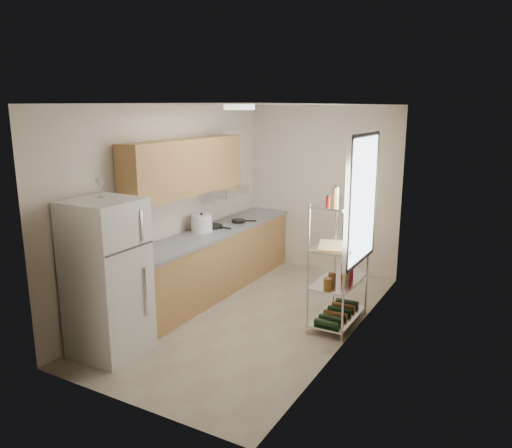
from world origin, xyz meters
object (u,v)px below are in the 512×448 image
at_px(frying_pan_large, 214,226).
at_px(cutting_board, 335,247).
at_px(rice_cooker, 202,223).
at_px(refrigerator, 107,278).
at_px(espresso_machine, 354,226).

bearing_deg(frying_pan_large, cutting_board, -12.03).
bearing_deg(frying_pan_large, rice_cooker, -93.92).
xyz_separation_m(refrigerator, rice_cooker, (-0.14, 1.91, 0.18)).
relative_size(refrigerator, cutting_board, 3.58).
distance_m(refrigerator, frying_pan_large, 2.17).
relative_size(refrigerator, frying_pan_large, 6.75).
distance_m(cutting_board, espresso_machine, 0.55).
bearing_deg(rice_cooker, espresso_machine, 7.61).
distance_m(rice_cooker, espresso_machine, 2.09).
xyz_separation_m(refrigerator, frying_pan_large, (-0.11, 2.16, 0.09)).
height_order(rice_cooker, cutting_board, rice_cooker).
relative_size(rice_cooker, espresso_machine, 0.94).
xyz_separation_m(rice_cooker, cutting_board, (2.03, -0.25, 0.01)).
distance_m(rice_cooker, cutting_board, 2.04).
bearing_deg(refrigerator, rice_cooker, 94.18).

